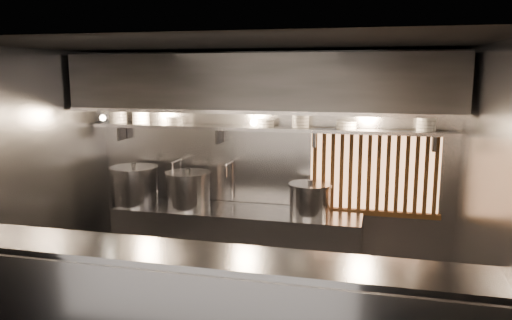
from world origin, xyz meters
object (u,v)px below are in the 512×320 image
at_px(stock_pot_mid, 135,185).
at_px(stock_pot_right, 310,199).
at_px(heat_lamp, 101,113).
at_px(stock_pot_left, 188,189).
at_px(pendant_bulb, 254,123).

bearing_deg(stock_pot_mid, stock_pot_right, 0.43).
bearing_deg(heat_lamp, stock_pot_left, 15.07).
bearing_deg(heat_lamp, stock_pot_right, 6.46).
relative_size(heat_lamp, pendant_bulb, 1.87).
bearing_deg(pendant_bulb, stock_pot_left, -174.03).
height_order(pendant_bulb, stock_pot_left, pendant_bulb).
distance_m(heat_lamp, stock_pot_mid, 1.00).
bearing_deg(pendant_bulb, heat_lamp, -169.00).
distance_m(heat_lamp, stock_pot_left, 1.39).
xyz_separation_m(pendant_bulb, stock_pot_right, (0.69, -0.07, -0.87)).
distance_m(pendant_bulb, stock_pot_right, 1.12).
bearing_deg(stock_pot_mid, heat_lamp, -134.07).
height_order(stock_pot_left, stock_pot_mid, stock_pot_mid).
distance_m(heat_lamp, pendant_bulb, 1.83).
relative_size(stock_pot_left, stock_pot_right, 1.23).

